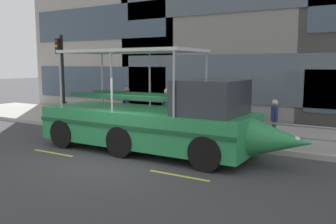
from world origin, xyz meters
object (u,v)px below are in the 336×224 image
at_px(pedestrian_mid_left, 195,110).
at_px(leaned_bicycle, 69,114).
at_px(pedestrian_near_stern, 127,102).
at_px(duck_tour_boat, 159,121).
at_px(traffic_light_pole, 61,69).
at_px(pedestrian_near_bow, 274,116).
at_px(pedestrian_mid_right, 167,105).

bearing_deg(pedestrian_mid_left, leaned_bicycle, -176.83).
bearing_deg(leaned_bicycle, pedestrian_near_stern, 17.89).
height_order(leaned_bicycle, duck_tour_boat, duck_tour_boat).
bearing_deg(traffic_light_pole, pedestrian_near_bow, 2.01).
bearing_deg(traffic_light_pole, pedestrian_near_stern, 14.89).
distance_m(duck_tour_boat, pedestrian_near_stern, 5.09).
xyz_separation_m(leaned_bicycle, duck_tour_boat, (6.70, -2.40, 0.52)).
relative_size(duck_tour_boat, pedestrian_mid_right, 5.37).
bearing_deg(pedestrian_mid_left, pedestrian_mid_right, 164.34).
bearing_deg(duck_tour_boat, pedestrian_near_bow, 42.33).
height_order(pedestrian_mid_left, pedestrian_mid_right, pedestrian_mid_right).
bearing_deg(pedestrian_near_bow, pedestrian_mid_right, 175.06).
bearing_deg(pedestrian_mid_right, pedestrian_mid_left, -15.66).
height_order(traffic_light_pole, duck_tour_boat, traffic_light_pole).
xyz_separation_m(pedestrian_mid_left, pedestrian_near_stern, (-3.80, 0.55, 0.10)).
height_order(traffic_light_pole, leaned_bicycle, traffic_light_pole).
bearing_deg(pedestrian_near_stern, duck_tour_boat, -40.78).
xyz_separation_m(traffic_light_pole, leaned_bicycle, (0.44, -0.04, -2.15)).
bearing_deg(pedestrian_mid_right, pedestrian_near_stern, 177.15).
height_order(duck_tour_boat, pedestrian_near_stern, duck_tour_boat).
height_order(duck_tour_boat, pedestrian_near_bow, duck_tour_boat).
relative_size(duck_tour_boat, pedestrian_near_stern, 5.39).
height_order(pedestrian_near_bow, pedestrian_mid_right, pedestrian_mid_right).
bearing_deg(pedestrian_near_bow, pedestrian_near_stern, 175.73).
xyz_separation_m(traffic_light_pole, duck_tour_boat, (7.14, -2.45, -1.63)).
bearing_deg(duck_tour_boat, leaned_bicycle, 160.27).
height_order(leaned_bicycle, pedestrian_mid_right, pedestrian_mid_right).
relative_size(pedestrian_near_bow, pedestrian_near_stern, 0.89).
distance_m(pedestrian_near_bow, pedestrian_mid_left, 3.13).
relative_size(pedestrian_mid_left, pedestrian_mid_right, 0.90).
bearing_deg(pedestrian_mid_right, duck_tour_boat, -63.11).
relative_size(traffic_light_pole, pedestrian_mid_left, 2.69).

